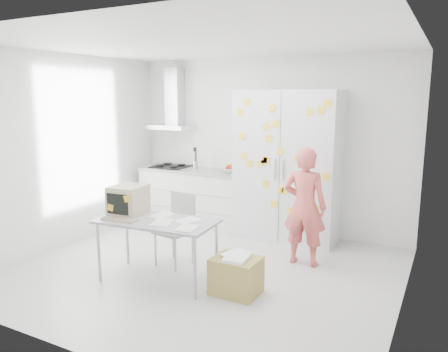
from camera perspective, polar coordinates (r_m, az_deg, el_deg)
The scene contains 10 objects.
floor at distance 5.50m, azimuth -2.65°, elevation -12.34°, with size 4.50×4.00×0.02m, color silver.
walls at distance 5.75m, azimuth 0.88°, elevation 2.77°, with size 4.52×4.01×2.70m.
ceiling at distance 5.10m, azimuth -2.92°, elevation 16.97°, with size 4.50×4.00×0.02m, color white.
counter_run at distance 7.33m, azimuth -4.01°, elevation -2.55°, with size 1.84×0.63×1.28m.
range_hood at distance 7.51m, azimuth -6.58°, elevation 9.16°, with size 0.70×0.48×1.01m.
tall_cabinet at distance 6.48m, azimuth 8.27°, elevation 1.30°, with size 1.50×0.68×2.20m.
person at distance 5.57m, azimuth 10.48°, elevation -3.94°, with size 0.55×0.36×1.50m, color #D85854.
desk at distance 5.20m, azimuth -11.16°, elevation -4.29°, with size 1.40×0.79×1.07m.
chair at distance 5.60m, azimuth -6.08°, elevation -6.25°, with size 0.46×0.46×0.91m.
cardboard_box at distance 4.84m, azimuth 1.58°, elevation -12.80°, with size 0.51×0.42×0.44m.
Camera 1 is at (2.59, -4.36, 2.12)m, focal length 35.00 mm.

